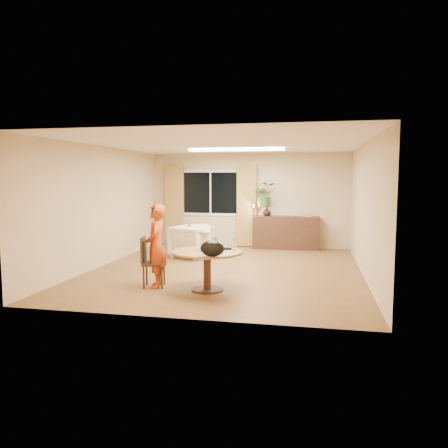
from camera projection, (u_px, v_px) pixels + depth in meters
name	position (u px, v px, depth m)	size (l,w,h in m)	color
floor	(226.00, 270.00, 9.13)	(6.50, 6.50, 0.00)	brown
ceiling	(226.00, 144.00, 8.86)	(6.50, 6.50, 0.00)	white
wall_back	(249.00, 200.00, 12.16)	(5.50, 5.50, 0.00)	tan
wall_left	(103.00, 206.00, 9.55)	(6.50, 6.50, 0.00)	tan
wall_right	(365.00, 210.00, 8.45)	(6.50, 6.50, 0.00)	tan
window	(211.00, 193.00, 12.35)	(1.70, 0.03, 1.30)	white
curtain_left	(174.00, 205.00, 12.52)	(0.55, 0.08, 2.25)	olive
curtain_right	(247.00, 206.00, 12.10)	(0.55, 0.08, 2.25)	olive
ceiling_panel	(236.00, 150.00, 10.03)	(2.20, 0.35, 0.05)	white
dining_table	(207.00, 259.00, 7.42)	(1.19, 1.19, 0.68)	brown
dining_chair	(154.00, 262.00, 7.67)	(0.43, 0.39, 0.89)	black
child	(156.00, 246.00, 7.62)	(0.35, 0.53, 1.46)	red
laptop	(206.00, 243.00, 7.43)	(0.39, 0.26, 0.26)	#B7B7BC
tumbler	(213.00, 245.00, 7.72)	(0.07, 0.07, 0.11)	white
wine_glass	(234.00, 245.00, 7.48)	(0.07, 0.07, 0.19)	white
pot_lid	(226.00, 248.00, 7.59)	(0.21, 0.21, 0.03)	white
handbag	(212.00, 249.00, 6.86)	(0.39, 0.23, 0.26)	black
armchair	(191.00, 241.00, 10.57)	(0.82, 0.85, 0.77)	beige
throw	(201.00, 225.00, 10.41)	(0.45, 0.55, 0.03)	beige
sideboard	(286.00, 233.00, 11.81)	(1.77, 0.43, 0.88)	black
vase	(267.00, 212.00, 11.85)	(0.24, 0.24, 0.25)	black
bouquet	(264.00, 195.00, 11.82)	(0.59, 0.51, 0.66)	#345F23
book_stack	(307.00, 215.00, 11.65)	(0.21, 0.16, 0.09)	#92674A
desk_lamp	(254.00, 209.00, 11.87)	(0.15, 0.15, 0.37)	black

